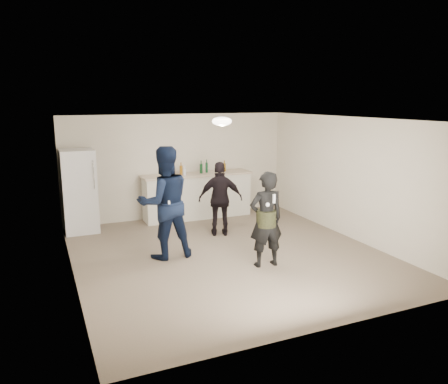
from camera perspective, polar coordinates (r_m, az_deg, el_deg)
name	(u,v)px	position (r m, az deg, el deg)	size (l,w,h in m)	color
floor	(228,254)	(8.27, 0.56, -8.09)	(6.00, 6.00, 0.00)	#6B5B4C
ceiling	(229,119)	(7.77, 0.59, 9.50)	(6.00, 6.00, 0.00)	silver
wall_back	(178,166)	(10.69, -5.98, 3.40)	(6.00, 6.00, 0.00)	beige
wall_front	(330,235)	(5.41, 13.66, -5.46)	(6.00, 6.00, 0.00)	beige
wall_left	(69,203)	(7.28, -19.63, -1.33)	(6.00, 6.00, 0.00)	beige
wall_right	(350,178)	(9.36, 16.15, 1.76)	(6.00, 6.00, 0.00)	beige
counter	(197,196)	(10.63, -3.48, -0.58)	(2.60, 0.56, 1.05)	silver
counter_top	(197,174)	(10.53, -3.52, 2.31)	(2.68, 0.64, 0.04)	beige
fridge	(79,191)	(9.91, -18.38, 0.11)	(0.70, 0.70, 1.80)	silver
fridge_handle	(94,175)	(9.51, -16.65, 2.18)	(0.02, 0.02, 0.60)	#BCBCC1
ceiling_dome	(222,121)	(8.05, -0.29, 9.23)	(0.36, 0.36, 0.16)	white
shaker	(174,171)	(10.38, -6.59, 2.71)	(0.08, 0.08, 0.17)	#BAB9BE
man	(165,203)	(7.91, -7.76, -1.41)	(0.99, 0.77, 2.04)	#102044
woman	(266,219)	(7.50, 5.52, -3.58)	(0.61, 0.40, 1.66)	black
camo_shorts	(266,218)	(7.50, 5.52, -3.45)	(0.34, 0.34, 0.28)	#2F3518
spectator	(221,199)	(9.18, -0.46, -0.91)	(0.92, 0.38, 1.57)	black
remote_man	(169,205)	(7.64, -7.19, -1.64)	(0.04, 0.04, 0.15)	white
nunchuk_man	(175,207)	(7.72, -6.39, -2.01)	(0.07, 0.07, 0.07)	silver
remote_woman	(274,199)	(7.19, 6.54, -0.86)	(0.04, 0.04, 0.15)	silver
nunchuk_woman	(268,205)	(7.19, 5.71, -1.66)	(0.07, 0.07, 0.07)	white
bottle_cluster	(201,169)	(10.54, -3.06, 3.02)	(1.21, 0.26, 0.24)	#9C6516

